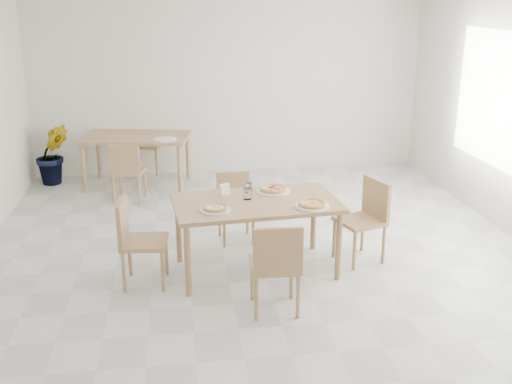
{
  "coord_description": "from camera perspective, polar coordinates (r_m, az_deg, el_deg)",
  "views": [
    {
      "loc": [
        -0.82,
        -5.73,
        2.69
      ],
      "look_at": [
        -0.07,
        -0.2,
        0.84
      ],
      "focal_mm": 42.0,
      "sensor_mm": 36.0,
      "label": 1
    }
  ],
  "objects": [
    {
      "name": "pizza_pepperoni",
      "position": [
        6.18,
        1.66,
        0.32
      ],
      "size": [
        0.38,
        0.38,
        0.03
      ],
      "rotation": [
        0.0,
        0.0,
        -0.37
      ],
      "color": "#E0BD69",
      "rests_on": "plate_pepperoni"
    },
    {
      "name": "chair_north",
      "position": [
        6.82,
        -2.03,
        -0.91
      ],
      "size": [
        0.41,
        0.41,
        0.77
      ],
      "rotation": [
        0.0,
        0.0,
        0.08
      ],
      "color": "#A17F50",
      "rests_on": "ground"
    },
    {
      "name": "chair_back_n",
      "position": [
        9.64,
        -9.96,
        4.91
      ],
      "size": [
        0.55,
        0.55,
        0.87
      ],
      "rotation": [
        0.0,
        0.0,
        -0.37
      ],
      "color": "#A17F50",
      "rests_on": "ground"
    },
    {
      "name": "chair_back_s",
      "position": [
        8.19,
        -12.19,
        2.2
      ],
      "size": [
        0.47,
        0.47,
        0.82
      ],
      "rotation": [
        0.0,
        0.0,
        2.96
      ],
      "color": "#A17F50",
      "rests_on": "ground"
    },
    {
      "name": "chair_east",
      "position": [
        6.37,
        10.48,
        -2.1
      ],
      "size": [
        0.54,
        0.54,
        0.87
      ],
      "rotation": [
        0.0,
        0.0,
        -1.24
      ],
      "color": "#A17F50",
      "rests_on": "ground"
    },
    {
      "name": "plate_mushroom",
      "position": [
        5.65,
        -3.89,
        -1.71
      ],
      "size": [
        0.29,
        0.29,
        0.02
      ],
      "primitive_type": "cylinder",
      "color": "white",
      "rests_on": "main_table"
    },
    {
      "name": "pizza_mushroom",
      "position": [
        5.65,
        -3.9,
        -1.5
      ],
      "size": [
        0.26,
        0.26,
        0.03
      ],
      "rotation": [
        0.0,
        0.0,
        0.1
      ],
      "color": "#E0BD69",
      "rests_on": "plate_mushroom"
    },
    {
      "name": "pizza_margherita",
      "position": [
        5.76,
        5.38,
        -1.13
      ],
      "size": [
        0.3,
        0.3,
        0.03
      ],
      "rotation": [
        0.0,
        0.0,
        -0.1
      ],
      "color": "#E0BD69",
      "rests_on": "plate_margherita"
    },
    {
      "name": "fork_a",
      "position": [
        6.01,
        6.0,
        -0.6
      ],
      "size": [
        0.08,
        0.17,
        0.01
      ],
      "primitive_type": "cube",
      "rotation": [
        0.0,
        0.0,
        0.39
      ],
      "color": "silver",
      "rests_on": "main_table"
    },
    {
      "name": "plate_empty",
      "position": [
        8.51,
        -8.63,
        4.98
      ],
      "size": [
        0.32,
        0.32,
        0.02
      ],
      "primitive_type": "cylinder",
      "color": "white",
      "rests_on": "second_table"
    },
    {
      "name": "napkin_holder",
      "position": [
        6.06,
        -3.02,
        0.18
      ],
      "size": [
        0.12,
        0.1,
        0.12
      ],
      "rotation": [
        0.0,
        0.0,
        0.52
      ],
      "color": "silver",
      "rests_on": "main_table"
    },
    {
      "name": "chair_south",
      "position": [
        5.2,
        1.92,
        -6.69
      ],
      "size": [
        0.44,
        0.44,
        0.86
      ],
      "rotation": [
        0.0,
        0.0,
        3.11
      ],
      "color": "#A17F50",
      "rests_on": "ground"
    },
    {
      "name": "plate_margherita",
      "position": [
        5.77,
        5.37,
        -1.34
      ],
      "size": [
        0.33,
        0.33,
        0.02
      ],
      "primitive_type": "cylinder",
      "color": "white",
      "rests_on": "main_table"
    },
    {
      "name": "fork_b",
      "position": [
        5.91,
        0.61,
        -0.83
      ],
      "size": [
        0.04,
        0.2,
        0.01
      ],
      "primitive_type": "cube",
      "rotation": [
        0.0,
        0.0,
        -0.12
      ],
      "color": "silver",
      "rests_on": "main_table"
    },
    {
      "name": "plate_pepperoni",
      "position": [
        6.19,
        1.66,
        0.11
      ],
      "size": [
        0.35,
        0.35,
        0.02
      ],
      "primitive_type": "cylinder",
      "color": "white",
      "rests_on": "main_table"
    },
    {
      "name": "potted_plant",
      "position": [
        9.34,
        -18.78,
        3.44
      ],
      "size": [
        0.61,
        0.55,
        0.9
      ],
      "primitive_type": "imported",
      "rotation": [
        0.0,
        0.0,
        0.37
      ],
      "color": "#226E21",
      "rests_on": "ground"
    },
    {
      "name": "tumbler_b",
      "position": [
        6.18,
        -0.67,
        0.44
      ],
      "size": [
        0.07,
        0.07,
        0.09
      ],
      "primitive_type": "cylinder",
      "color": "white",
      "rests_on": "main_table"
    },
    {
      "name": "tumbler_a",
      "position": [
        5.95,
        -0.82,
        -0.18
      ],
      "size": [
        0.08,
        0.08,
        0.11
      ],
      "primitive_type": "cylinder",
      "color": "white",
      "rests_on": "main_table"
    },
    {
      "name": "chair_west",
      "position": [
        5.83,
        -11.41,
        -4.14
      ],
      "size": [
        0.46,
        0.46,
        0.86
      ],
      "rotation": [
        0.0,
        0.0,
        1.49
      ],
      "color": "#A17F50",
      "rests_on": "ground"
    },
    {
      "name": "second_table",
      "position": [
        8.86,
        -11.34,
        4.76
      ],
      "size": [
        1.64,
        1.12,
        0.75
      ],
      "rotation": [
        0.0,
        0.0,
        -0.18
      ],
      "color": "#A17F50",
      "rests_on": "ground"
    },
    {
      "name": "main_table",
      "position": [
        5.93,
        -0.0,
        -1.55
      ],
      "size": [
        1.7,
        1.07,
        0.75
      ],
      "rotation": [
        0.0,
        0.0,
        0.1
      ],
      "color": "#A78455",
      "rests_on": "ground"
    }
  ]
}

